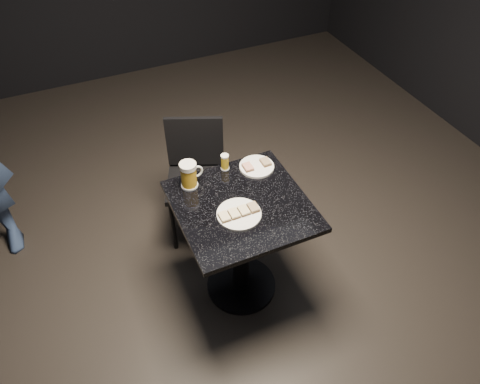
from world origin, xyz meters
The scene contains 9 objects.
floor centered at (0.00, 0.00, 0.00)m, with size 6.00×6.00×0.00m, color black.
plate_large centered at (-0.05, -0.07, 0.76)m, with size 0.24×0.24×0.01m, color white.
plate_small centered at (0.20, 0.24, 0.76)m, with size 0.20×0.20×0.01m, color white.
table centered at (0.00, 0.00, 0.51)m, with size 0.70×0.70×0.75m.
beer_mug centered at (-0.20, 0.25, 0.83)m, with size 0.14×0.10×0.16m.
beer_tumbler centered at (0.03, 0.31, 0.80)m, with size 0.05×0.05×0.10m.
chair centered at (-0.05, 0.62, 0.50)m, with size 0.48×0.48×0.86m.
canapes_on_plate_large centered at (-0.05, -0.07, 0.77)m, with size 0.21×0.07×0.02m.
canapes_on_plate_small centered at (0.20, 0.24, 0.77)m, with size 0.16×0.07×0.02m.
Camera 1 is at (-0.73, -1.62, 2.52)m, focal length 35.00 mm.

